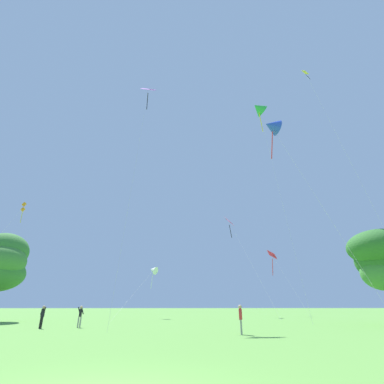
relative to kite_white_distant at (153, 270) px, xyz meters
The scene contains 13 objects.
kite_white_distant is the anchor object (origin of this frame).
kite_pink_low 15.97m from the kite_white_distant, 26.75° to the left, with size 4.00×13.08×15.89m.
kite_green_small 27.70m from the kite_white_distant, 25.75° to the right, with size 2.81×7.73×29.57m.
kite_red_high 21.54m from the kite_white_distant, 22.84° to the left, with size 2.64×8.48×10.61m.
kite_purple_streamer 23.50m from the kite_white_distant, 95.58° to the right, with size 2.16×10.85×29.34m.
kite_orange_box 18.50m from the kite_white_distant, 160.98° to the right, with size 1.18×10.88×13.70m.
kite_yellow_diamond 30.69m from the kite_white_distant, 36.24° to the right, with size 2.36×6.22×29.34m.
kite_blue_delta 24.17m from the kite_white_distant, 51.49° to the right, with size 3.47×8.70×19.58m.
person_child_small 17.39m from the kite_white_distant, 103.40° to the right, with size 0.49×0.21×1.51m.
person_in_blue_jacket 23.70m from the kite_white_distant, 71.90° to the right, with size 0.21×0.51×1.57m.
person_near_tree 18.80m from the kite_white_distant, 110.42° to the right, with size 0.47×0.29×1.53m.
tree_left_oak 17.66m from the kite_white_distant, 151.85° to the right, with size 5.74×5.73×9.01m.
tree_right_cluster 26.54m from the kite_white_distant, 34.48° to the right, with size 5.91×5.88×7.95m.
Camera 1 is at (1.43, -5.79, 1.52)m, focal length 25.78 mm.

